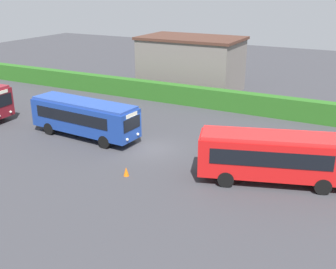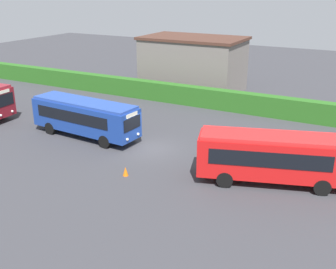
% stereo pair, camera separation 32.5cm
% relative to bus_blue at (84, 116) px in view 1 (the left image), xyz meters
% --- Properties ---
extents(ground_plane, '(115.16, 115.16, 0.00)m').
position_rel_bus_blue_xyz_m(ground_plane, '(5.89, 0.16, -1.74)').
color(ground_plane, '#38383D').
extents(bus_blue, '(9.57, 3.04, 2.99)m').
position_rel_bus_blue_xyz_m(bus_blue, '(0.00, 0.00, 0.00)').
color(bus_blue, navy).
rests_on(bus_blue, ground_plane).
extents(bus_red, '(9.41, 5.13, 3.13)m').
position_rel_bus_blue_xyz_m(bus_red, '(15.38, -1.10, 0.07)').
color(bus_red, red).
rests_on(bus_red, ground_plane).
extents(hedge_row, '(69.58, 1.14, 1.93)m').
position_rel_bus_blue_xyz_m(hedge_row, '(5.89, 12.43, -0.77)').
color(hedge_row, '#29621E').
rests_on(hedge_row, ground_plane).
extents(depot_building, '(11.28, 6.97, 6.09)m').
position_rel_bus_blue_xyz_m(depot_building, '(0.99, 18.16, 1.32)').
color(depot_building, slate).
rests_on(depot_building, ground_plane).
extents(traffic_cone, '(0.36, 0.36, 0.60)m').
position_rel_bus_blue_xyz_m(traffic_cone, '(6.84, -4.55, -1.44)').
color(traffic_cone, orange).
rests_on(traffic_cone, ground_plane).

